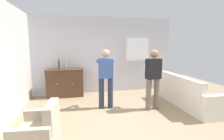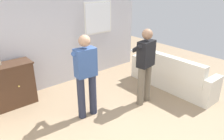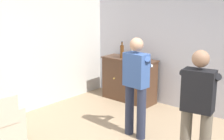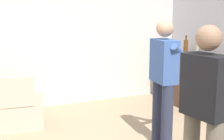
{
  "view_description": "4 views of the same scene",
  "coord_description": "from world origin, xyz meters",
  "px_view_note": "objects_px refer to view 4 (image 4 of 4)",
  "views": [
    {
      "loc": [
        -1.15,
        -3.83,
        1.85
      ],
      "look_at": [
        -0.22,
        0.35,
        1.19
      ],
      "focal_mm": 28.0,
      "sensor_mm": 36.0,
      "label": 1
    },
    {
      "loc": [
        -2.35,
        -2.32,
        2.6
      ],
      "look_at": [
        -0.2,
        0.24,
        1.2
      ],
      "focal_mm": 35.0,
      "sensor_mm": 36.0,
      "label": 2
    },
    {
      "loc": [
        2.58,
        -3.06,
        2.36
      ],
      "look_at": [
        -0.3,
        0.34,
        1.26
      ],
      "focal_mm": 50.0,
      "sensor_mm": 36.0,
      "label": 3
    },
    {
      "loc": [
        3.05,
        -1.25,
        1.81
      ],
      "look_at": [
        -0.31,
        0.21,
        1.09
      ],
      "focal_mm": 50.0,
      "sensor_mm": 36.0,
      "label": 4
    }
  ],
  "objects_px": {
    "bottle_wine_green": "(197,50)",
    "bottle_liquor_amber": "(186,47)",
    "armchair": "(13,109)",
    "person_standing_left": "(164,78)",
    "person_standing_right": "(205,110)",
    "sideboard_cabinet": "(192,82)"
  },
  "relations": [
    {
      "from": "person_standing_right",
      "to": "bottle_wine_green",
      "type": "bearing_deg",
      "value": 143.08
    },
    {
      "from": "sideboard_cabinet",
      "to": "bottle_wine_green",
      "type": "relative_size",
      "value": 4.2
    },
    {
      "from": "armchair",
      "to": "person_standing_right",
      "type": "height_order",
      "value": "person_standing_right"
    },
    {
      "from": "bottle_liquor_amber",
      "to": "person_standing_right",
      "type": "xyz_separation_m",
      "value": [
        2.61,
        -1.71,
        -0.18
      ]
    },
    {
      "from": "bottle_wine_green",
      "to": "person_standing_right",
      "type": "distance_m",
      "value": 3.01
    },
    {
      "from": "person_standing_left",
      "to": "person_standing_right",
      "type": "xyz_separation_m",
      "value": [
        1.25,
        -0.38,
        0.0
      ]
    },
    {
      "from": "armchair",
      "to": "bottle_wine_green",
      "type": "xyz_separation_m",
      "value": [
        0.34,
        3.18,
        0.8
      ]
    },
    {
      "from": "sideboard_cabinet",
      "to": "person_standing_left",
      "type": "bearing_deg",
      "value": -49.24
    },
    {
      "from": "bottle_liquor_amber",
      "to": "person_standing_right",
      "type": "distance_m",
      "value": 3.13
    },
    {
      "from": "armchair",
      "to": "sideboard_cabinet",
      "type": "relative_size",
      "value": 0.74
    },
    {
      "from": "bottle_liquor_amber",
      "to": "person_standing_left",
      "type": "relative_size",
      "value": 0.22
    },
    {
      "from": "person_standing_right",
      "to": "person_standing_left",
      "type": "bearing_deg",
      "value": 162.98
    },
    {
      "from": "bottle_liquor_amber",
      "to": "person_standing_left",
      "type": "xyz_separation_m",
      "value": [
        1.36,
        -1.33,
        -0.18
      ]
    },
    {
      "from": "armchair",
      "to": "person_standing_left",
      "type": "xyz_separation_m",
      "value": [
        1.5,
        1.76,
        0.65
      ]
    },
    {
      "from": "bottle_wine_green",
      "to": "bottle_liquor_amber",
      "type": "xyz_separation_m",
      "value": [
        -0.21,
        -0.09,
        0.03
      ]
    },
    {
      "from": "sideboard_cabinet",
      "to": "bottle_wine_green",
      "type": "xyz_separation_m",
      "value": [
        0.03,
        0.05,
        0.6
      ]
    },
    {
      "from": "sideboard_cabinet",
      "to": "bottle_wine_green",
      "type": "distance_m",
      "value": 0.61
    },
    {
      "from": "armchair",
      "to": "bottle_liquor_amber",
      "type": "relative_size",
      "value": 2.59
    },
    {
      "from": "armchair",
      "to": "person_standing_right",
      "type": "xyz_separation_m",
      "value": [
        2.75,
        1.37,
        0.65
      ]
    },
    {
      "from": "armchair",
      "to": "person_standing_left",
      "type": "bearing_deg",
      "value": 49.61
    },
    {
      "from": "person_standing_left",
      "to": "bottle_wine_green",
      "type": "bearing_deg",
      "value": 129.0
    },
    {
      "from": "person_standing_left",
      "to": "sideboard_cabinet",
      "type": "bearing_deg",
      "value": 130.76
    }
  ]
}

